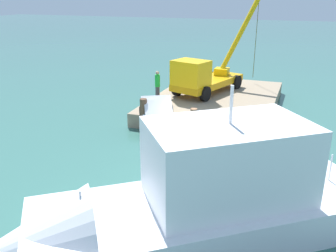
{
  "coord_description": "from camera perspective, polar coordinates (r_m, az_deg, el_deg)",
  "views": [
    {
      "loc": [
        18.28,
        5.58,
        7.58
      ],
      "look_at": [
        -0.01,
        -1.3,
        0.52
      ],
      "focal_mm": 39.31,
      "sensor_mm": 36.0,
      "label": 1
    }
  ],
  "objects": [
    {
      "name": "ground",
      "position": [
        20.56,
        3.38,
        -1.8
      ],
      "size": [
        200.0,
        200.0,
        0.0
      ],
      "primitive_type": "plane",
      "color": "#386B60"
    },
    {
      "name": "dock",
      "position": [
        26.02,
        7.44,
        3.75
      ],
      "size": [
        11.68,
        7.97,
        0.87
      ],
      "primitive_type": "cube",
      "color": "gray",
      "rests_on": "ground"
    },
    {
      "name": "crane_truck",
      "position": [
        25.98,
        5.55,
        7.78
      ],
      "size": [
        7.64,
        4.87,
        6.56
      ],
      "color": "orange",
      "rests_on": "dock"
    },
    {
      "name": "dock_worker",
      "position": [
        24.84,
        -1.65,
        6.45
      ],
      "size": [
        0.34,
        0.34,
        1.86
      ],
      "color": "#3D3D3D",
      "rests_on": "dock"
    },
    {
      "name": "salvaged_car",
      "position": [
        20.31,
        -1.38,
        -0.0
      ],
      "size": [
        4.27,
        3.45,
        2.99
      ],
      "color": "silver",
      "rests_on": "ground"
    },
    {
      "name": "moored_yacht",
      "position": [
        12.03,
        -1.62,
        -14.44
      ],
      "size": [
        11.3,
        13.12,
        6.61
      ],
      "color": "white",
      "rests_on": "ground"
    },
    {
      "name": "piling_near",
      "position": [
        20.73,
        -3.79,
        1.44
      ],
      "size": [
        0.4,
        0.4,
        2.09
      ],
      "primitive_type": "cylinder",
      "color": "brown",
      "rests_on": "ground"
    },
    {
      "name": "piling_mid",
      "position": [
        19.97,
        3.98,
        0.24
      ],
      "size": [
        0.37,
        0.37,
        1.78
      ],
      "primitive_type": "cylinder",
      "color": "brown",
      "rests_on": "ground"
    },
    {
      "name": "piling_far",
      "position": [
        19.18,
        11.54,
        -0.49
      ],
      "size": [
        0.31,
        0.31,
        2.08
      ],
      "primitive_type": "cylinder",
      "color": "brown",
      "rests_on": "ground"
    }
  ]
}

